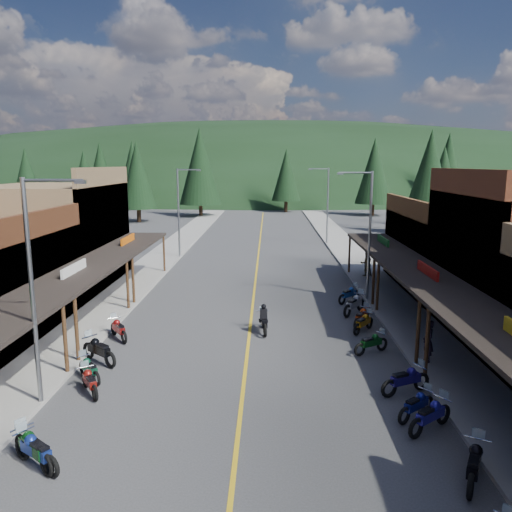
# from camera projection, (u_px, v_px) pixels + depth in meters

# --- Properties ---
(ground) EXTENTS (220.00, 220.00, 0.00)m
(ground) POSITION_uv_depth(u_px,v_px,m) (248.00, 346.00, 23.41)
(ground) COLOR #38383A
(ground) RESTS_ON ground
(centerline) EXTENTS (0.15, 90.00, 0.01)m
(centerline) POSITION_uv_depth(u_px,v_px,m) (257.00, 263.00, 43.06)
(centerline) COLOR gold
(centerline) RESTS_ON ground
(sidewalk_west) EXTENTS (3.40, 94.00, 0.15)m
(sidewalk_west) POSITION_uv_depth(u_px,v_px,m) (157.00, 261.00, 43.27)
(sidewalk_west) COLOR gray
(sidewalk_west) RESTS_ON ground
(sidewalk_east) EXTENTS (3.40, 94.00, 0.15)m
(sidewalk_east) POSITION_uv_depth(u_px,v_px,m) (359.00, 262.00, 42.84)
(sidewalk_east) COLOR gray
(sidewalk_east) RESTS_ON ground
(shop_west_3) EXTENTS (10.90, 10.20, 8.20)m
(shop_west_3) POSITION_uv_depth(u_px,v_px,m) (54.00, 236.00, 34.21)
(shop_west_3) COLOR brown
(shop_west_3) RESTS_ON ground
(shop_east_3) EXTENTS (10.90, 10.20, 6.20)m
(shop_east_3) POSITION_uv_depth(u_px,v_px,m) (458.00, 252.00, 33.71)
(shop_east_3) COLOR #4C2D16
(shop_east_3) RESTS_ON ground
(streetlight_0) EXTENTS (2.16, 0.18, 8.00)m
(streetlight_0) POSITION_uv_depth(u_px,v_px,m) (35.00, 283.00, 16.87)
(streetlight_0) COLOR gray
(streetlight_0) RESTS_ON ground
(streetlight_1) EXTENTS (2.16, 0.18, 8.00)m
(streetlight_1) POSITION_uv_depth(u_px,v_px,m) (180.00, 209.00, 44.39)
(streetlight_1) COLOR gray
(streetlight_1) RESTS_ON ground
(streetlight_2) EXTENTS (2.16, 0.18, 8.00)m
(streetlight_2) POSITION_uv_depth(u_px,v_px,m) (367.00, 230.00, 30.29)
(streetlight_2) COLOR gray
(streetlight_2) RESTS_ON ground
(streetlight_3) EXTENTS (2.16, 0.18, 8.00)m
(streetlight_3) POSITION_uv_depth(u_px,v_px,m) (326.00, 202.00, 51.91)
(streetlight_3) COLOR gray
(streetlight_3) RESTS_ON ground
(ridge_hill) EXTENTS (310.00, 140.00, 60.00)m
(ridge_hill) POSITION_uv_depth(u_px,v_px,m) (266.00, 191.00, 156.09)
(ridge_hill) COLOR black
(ridge_hill) RESTS_ON ground
(pine_0) EXTENTS (5.04, 5.04, 11.00)m
(pine_0) POSITION_uv_depth(u_px,v_px,m) (26.00, 175.00, 84.14)
(pine_0) COLOR black
(pine_0) RESTS_ON ground
(pine_1) EXTENTS (5.88, 5.88, 12.50)m
(pine_1) POSITION_uv_depth(u_px,v_px,m) (133.00, 170.00, 91.48)
(pine_1) COLOR black
(pine_1) RESTS_ON ground
(pine_2) EXTENTS (6.72, 6.72, 14.00)m
(pine_2) POSITION_uv_depth(u_px,v_px,m) (200.00, 166.00, 79.20)
(pine_2) COLOR black
(pine_2) RESTS_ON ground
(pine_3) EXTENTS (5.04, 5.04, 11.00)m
(pine_3) POSITION_uv_depth(u_px,v_px,m) (286.00, 175.00, 86.99)
(pine_3) COLOR black
(pine_3) RESTS_ON ground
(pine_4) EXTENTS (5.88, 5.88, 12.50)m
(pine_4) POSITION_uv_depth(u_px,v_px,m) (374.00, 171.00, 80.61)
(pine_4) COLOR black
(pine_4) RESTS_ON ground
(pine_5) EXTENTS (6.72, 6.72, 14.00)m
(pine_5) POSITION_uv_depth(u_px,v_px,m) (448.00, 166.00, 91.88)
(pine_5) COLOR black
(pine_5) RESTS_ON ground
(pine_7) EXTENTS (5.88, 5.88, 12.50)m
(pine_7) POSITION_uv_depth(u_px,v_px,m) (101.00, 170.00, 97.57)
(pine_7) COLOR black
(pine_7) RESTS_ON ground
(pine_8) EXTENTS (4.48, 4.48, 10.00)m
(pine_8) POSITION_uv_depth(u_px,v_px,m) (85.00, 184.00, 62.17)
(pine_8) COLOR black
(pine_8) RESTS_ON ground
(pine_9) EXTENTS (4.93, 4.93, 10.80)m
(pine_9) POSITION_uv_depth(u_px,v_px,m) (443.00, 179.00, 65.88)
(pine_9) COLOR black
(pine_9) RESTS_ON ground
(pine_10) EXTENTS (5.38, 5.38, 11.60)m
(pine_10) POSITION_uv_depth(u_px,v_px,m) (137.00, 175.00, 71.75)
(pine_10) COLOR black
(pine_10) RESTS_ON ground
(pine_11) EXTENTS (5.82, 5.82, 12.40)m
(pine_11) POSITION_uv_depth(u_px,v_px,m) (430.00, 174.00, 58.95)
(pine_11) COLOR black
(pine_11) RESTS_ON ground
(bike_west_3) EXTENTS (2.05, 1.68, 1.15)m
(bike_west_3) POSITION_uv_depth(u_px,v_px,m) (36.00, 450.00, 13.91)
(bike_west_3) COLOR navy
(bike_west_3) RESTS_ON ground
(bike_west_4) EXTENTS (2.04, 1.83, 1.18)m
(bike_west_4) POSITION_uv_depth(u_px,v_px,m) (33.00, 447.00, 14.03)
(bike_west_4) COLOR #0B3912
(bike_west_4) RESTS_ON ground
(bike_west_5) EXTENTS (1.57, 1.90, 1.07)m
(bike_west_5) POSITION_uv_depth(u_px,v_px,m) (90.00, 381.00, 18.43)
(bike_west_5) COLOR maroon
(bike_west_5) RESTS_ON ground
(bike_west_6) EXTENTS (1.70, 1.79, 1.06)m
(bike_west_6) POSITION_uv_depth(u_px,v_px,m) (89.00, 368.00, 19.59)
(bike_west_6) COLOR #0D442C
(bike_west_6) RESTS_ON ground
(bike_west_7) EXTENTS (2.25, 2.00, 1.30)m
(bike_west_7) POSITION_uv_depth(u_px,v_px,m) (99.00, 349.00, 21.26)
(bike_west_7) COLOR black
(bike_west_7) RESTS_ON ground
(bike_west_8) EXTENTS (1.72, 2.02, 1.15)m
(bike_west_8) POSITION_uv_depth(u_px,v_px,m) (119.00, 328.00, 24.18)
(bike_west_8) COLOR maroon
(bike_west_8) RESTS_ON ground
(bike_east_3) EXTENTS (1.59, 2.17, 1.19)m
(bike_east_3) POSITION_uv_depth(u_px,v_px,m) (474.00, 463.00, 13.28)
(bike_east_3) COLOR black
(bike_east_3) RESTS_ON ground
(bike_east_4) EXTENTS (2.05, 1.82, 1.18)m
(bike_east_4) POSITION_uv_depth(u_px,v_px,m) (430.00, 414.00, 15.86)
(bike_east_4) COLOR navy
(bike_east_4) RESTS_ON ground
(bike_east_5) EXTENTS (1.82, 1.66, 1.06)m
(bike_east_5) POSITION_uv_depth(u_px,v_px,m) (416.00, 404.00, 16.67)
(bike_east_5) COLOR navy
(bike_east_5) RESTS_ON ground
(bike_east_6) EXTENTS (2.22, 1.54, 1.21)m
(bike_east_6) POSITION_uv_depth(u_px,v_px,m) (406.00, 379.00, 18.44)
(bike_east_6) COLOR navy
(bike_east_6) RESTS_ON ground
(bike_east_7) EXTENTS (1.92, 1.49, 1.07)m
(bike_east_7) POSITION_uv_depth(u_px,v_px,m) (371.00, 342.00, 22.41)
(bike_east_7) COLOR #0D4416
(bike_east_7) RESTS_ON ground
(bike_east_8) EXTENTS (1.67, 1.89, 1.09)m
(bike_east_8) POSITION_uv_depth(u_px,v_px,m) (363.00, 322.00, 25.23)
(bike_east_8) COLOR #A3680B
(bike_east_8) RESTS_ON ground
(bike_east_9) EXTENTS (1.57, 2.01, 1.12)m
(bike_east_9) POSITION_uv_depth(u_px,v_px,m) (362.00, 316.00, 26.14)
(bike_east_9) COLOR #A12F0B
(bike_east_9) RESTS_ON ground
(bike_east_10) EXTENTS (1.97, 2.28, 1.30)m
(bike_east_10) POSITION_uv_depth(u_px,v_px,m) (354.00, 303.00, 28.23)
(bike_east_10) COLOR #949499
(bike_east_10) RESTS_ON ground
(bike_east_11) EXTENTS (1.88, 1.89, 1.14)m
(bike_east_11) POSITION_uv_depth(u_px,v_px,m) (349.00, 294.00, 30.63)
(bike_east_11) COLOR navy
(bike_east_11) RESTS_ON ground
(rider_on_bike) EXTENTS (0.90, 2.11, 1.56)m
(rider_on_bike) POSITION_uv_depth(u_px,v_px,m) (264.00, 321.00, 25.19)
(rider_on_bike) COLOR black
(rider_on_bike) RESTS_ON ground
(pedestrian_east_a) EXTENTS (0.44, 0.67, 1.81)m
(pedestrian_east_a) POSITION_uv_depth(u_px,v_px,m) (428.00, 341.00, 21.03)
(pedestrian_east_a) COLOR black
(pedestrian_east_a) RESTS_ON sidewalk_east
(pedestrian_east_b) EXTENTS (0.94, 0.59, 1.87)m
(pedestrian_east_b) POSITION_uv_depth(u_px,v_px,m) (366.00, 263.00, 37.26)
(pedestrian_east_b) COLOR brown
(pedestrian_east_b) RESTS_ON sidewalk_east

